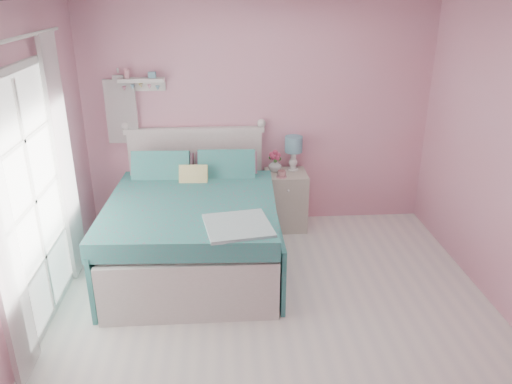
{
  "coord_description": "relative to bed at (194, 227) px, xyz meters",
  "views": [
    {
      "loc": [
        -0.42,
        -3.41,
        2.69
      ],
      "look_at": [
        -0.11,
        1.2,
        0.79
      ],
      "focal_mm": 35.0,
      "sensor_mm": 36.0,
      "label": 1
    }
  ],
  "objects": [
    {
      "name": "floor",
      "position": [
        0.75,
        -1.21,
        -0.41
      ],
      "size": [
        4.5,
        4.5,
        0.0
      ],
      "primitive_type": "plane",
      "color": "white",
      "rests_on": "ground"
    },
    {
      "name": "room_shell",
      "position": [
        0.75,
        -1.21,
        1.18
      ],
      "size": [
        4.5,
        4.5,
        4.5
      ],
      "color": "pink",
      "rests_on": "floor"
    },
    {
      "name": "bed",
      "position": [
        0.0,
        0.0,
        0.0
      ],
      "size": [
        1.7,
        2.1,
        1.2
      ],
      "rotation": [
        0.0,
        0.0,
        -0.05
      ],
      "color": "silver",
      "rests_on": "floor"
    },
    {
      "name": "nightstand",
      "position": [
        1.05,
        0.78,
        -0.06
      ],
      "size": [
        0.48,
        0.47,
        0.69
      ],
      "color": "beige",
      "rests_on": "floor"
    },
    {
      "name": "table_lamp",
      "position": [
        1.14,
        0.89,
        0.57
      ],
      "size": [
        0.2,
        0.2,
        0.41
      ],
      "color": "white",
      "rests_on": "nightstand"
    },
    {
      "name": "vase",
      "position": [
        0.92,
        0.84,
        0.36
      ],
      "size": [
        0.2,
        0.2,
        0.16
      ],
      "primitive_type": "imported",
      "rotation": [
        0.0,
        0.0,
        0.37
      ],
      "color": "silver",
      "rests_on": "nightstand"
    },
    {
      "name": "teacup",
      "position": [
        0.98,
        0.65,
        0.32
      ],
      "size": [
        0.12,
        0.12,
        0.08
      ],
      "primitive_type": "imported",
      "rotation": [
        0.0,
        0.0,
        0.31
      ],
      "color": "#CD898E",
      "rests_on": "nightstand"
    },
    {
      "name": "roses",
      "position": [
        0.92,
        0.84,
        0.48
      ],
      "size": [
        0.14,
        0.11,
        0.12
      ],
      "color": "#C64369",
      "rests_on": "vase"
    },
    {
      "name": "wall_shelf",
      "position": [
        -0.55,
        0.98,
        1.33
      ],
      "size": [
        0.5,
        0.15,
        0.25
      ],
      "color": "silver",
      "rests_on": "room_shell"
    },
    {
      "name": "hanging_dress",
      "position": [
        -0.8,
        0.97,
        0.99
      ],
      "size": [
        0.34,
        0.03,
        0.72
      ],
      "primitive_type": "cube",
      "color": "white",
      "rests_on": "room_shell"
    },
    {
      "name": "french_door",
      "position": [
        -1.22,
        -0.81,
        0.67
      ],
      "size": [
        0.04,
        1.32,
        2.16
      ],
      "color": "silver",
      "rests_on": "floor"
    },
    {
      "name": "curtain_near",
      "position": [
        -1.17,
        -1.56,
        0.77
      ],
      "size": [
        0.04,
        0.4,
        2.32
      ],
      "primitive_type": "cube",
      "color": "white",
      "rests_on": "floor"
    },
    {
      "name": "curtain_far",
      "position": [
        -1.17,
        -0.07,
        0.77
      ],
      "size": [
        0.04,
        0.4,
        2.32
      ],
      "primitive_type": "cube",
      "color": "white",
      "rests_on": "floor"
    }
  ]
}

